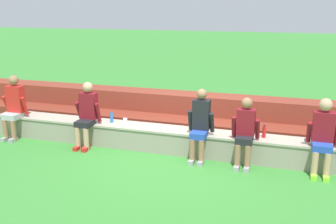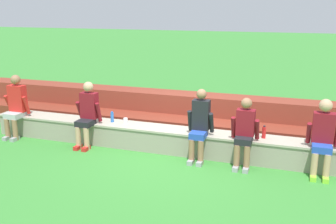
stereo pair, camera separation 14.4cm
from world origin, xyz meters
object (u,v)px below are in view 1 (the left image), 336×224
Objects in this scene: person_far_left at (14,106)px; plastic_cup_middle at (125,121)px; person_right_of_center at (245,131)px; water_bottle_mid_left at (112,117)px; person_left_of_center at (87,113)px; water_bottle_near_left at (264,132)px; person_far_right at (323,135)px; person_center at (200,124)px.

plastic_cup_middle is (2.54, 0.32, -0.21)m from person_far_left.
water_bottle_mid_left is (-2.85, 0.34, -0.09)m from person_right_of_center.
person_far_left is at bearing -179.47° from person_left_of_center.
water_bottle_mid_left is at bearing -177.23° from plastic_cup_middle.
plastic_cup_middle is (-2.54, 0.36, -0.14)m from person_right_of_center.
water_bottle_near_left is at bearing 3.12° from person_far_left.
person_far_right is at bearing 2.50° from person_right_of_center.
person_center is at bearing -10.40° from plastic_cup_middle.
person_center reaches higher than water_bottle_mid_left.
person_right_of_center is at bearing -3.25° from person_center.
person_far_left is 1.03× the size of person_center.
person_right_of_center is at bearing -0.92° from person_left_of_center.
person_far_left reaches higher than plastic_cup_middle.
person_left_of_center is 0.99× the size of person_center.
water_bottle_near_left is (0.32, 0.33, -0.08)m from person_right_of_center.
person_center is 5.66× the size of water_bottle_near_left.
person_far_right is 5.87× the size of water_bottle_mid_left.
plastic_cup_middle is at bearing 175.55° from person_far_right.
plastic_cup_middle is (-3.87, 0.30, -0.19)m from person_far_right.
person_center is at bearing -0.09° from person_left_of_center.
person_right_of_center is at bearing -0.40° from person_far_left.
water_bottle_near_left is 2.86m from plastic_cup_middle.
person_left_of_center is 4.60m from person_far_right.
person_center is 1.02× the size of person_far_right.
person_left_of_center is at bearing -175.58° from water_bottle_near_left.
water_bottle_near_left is at bearing 4.42° from person_left_of_center.
person_far_left reaches higher than water_bottle_near_left.
person_far_right is at bearing -4.45° from plastic_cup_middle.
person_left_of_center is 1.06× the size of person_right_of_center.
person_left_of_center reaches higher than person_right_of_center.
person_far_right is 5.56× the size of water_bottle_near_left.
water_bottle_near_left is 1.06× the size of water_bottle_mid_left.
water_bottle_mid_left is (-2.00, 0.30, -0.13)m from person_center.
person_far_right is (2.18, 0.01, 0.01)m from person_center.
person_center is 0.86m from person_right_of_center.
person_left_of_center is 3.28m from person_right_of_center.
person_far_right is at bearing 0.25° from person_center.
person_left_of_center is 5.91× the size of water_bottle_mid_left.
water_bottle_near_left is (3.59, 0.28, -0.13)m from person_left_of_center.
plastic_cup_middle is (-1.69, 0.31, -0.18)m from person_center.
person_far_right is 1.05m from water_bottle_near_left.
plastic_cup_middle is (-2.86, 0.03, -0.06)m from water_bottle_near_left.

